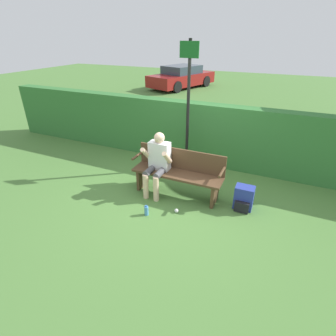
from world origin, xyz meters
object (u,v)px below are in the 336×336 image
(park_bench, at_px, (178,172))
(signpost, at_px, (188,100))
(person_seated, at_px, (158,160))
(parked_car, at_px, (182,77))
(water_bottle, at_px, (146,211))
(backpack, at_px, (244,198))

(park_bench, height_order, signpost, signpost)
(person_seated, xyz_separation_m, parked_car, (-3.88, 11.20, -0.09))
(park_bench, xyz_separation_m, parked_car, (-4.28, 11.09, 0.13))
(person_seated, bearing_deg, park_bench, 16.14)
(person_seated, distance_m, water_bottle, 1.04)
(signpost, bearing_deg, parked_car, 112.07)
(park_bench, xyz_separation_m, person_seated, (-0.40, -0.12, 0.23))
(person_seated, bearing_deg, signpost, 82.84)
(backpack, bearing_deg, signpost, 144.39)
(person_seated, height_order, water_bottle, person_seated)
(signpost, relative_size, parked_car, 0.62)
(person_seated, relative_size, backpack, 2.78)
(park_bench, distance_m, parked_car, 11.89)
(signpost, height_order, parked_car, signpost)
(backpack, bearing_deg, park_bench, -180.00)
(water_bottle, bearing_deg, person_seated, 101.24)
(water_bottle, relative_size, parked_car, 0.04)
(backpack, relative_size, parked_car, 0.10)
(backpack, height_order, water_bottle, backpack)
(backpack, distance_m, water_bottle, 1.83)
(water_bottle, bearing_deg, parked_car, 108.60)
(signpost, bearing_deg, backpack, -35.61)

